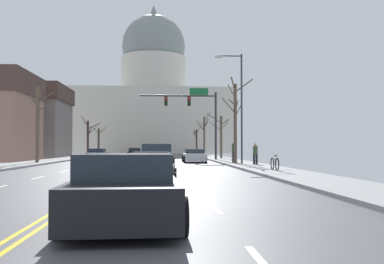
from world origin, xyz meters
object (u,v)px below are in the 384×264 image
at_px(signal_gantry, 195,109).
at_px(pedestrian_01, 234,151).
at_px(sedan_oncoming_00, 97,154).
at_px(sedan_near_03, 150,165).
at_px(sedan_near_04, 146,172).
at_px(sedan_near_00, 194,156).
at_px(pickup_truck_near_02, 157,158).
at_px(sedan_oncoming_01, 135,153).
at_px(sedan_near_05, 126,190).
at_px(pedestrian_00, 255,153).
at_px(bicycle_parked, 275,164).
at_px(street_lamp_right, 238,99).
at_px(sedan_near_01, 158,158).

height_order(signal_gantry, pedestrian_01, signal_gantry).
bearing_deg(sedan_oncoming_00, sedan_near_03, -76.77).
xyz_separation_m(sedan_near_03, sedan_near_04, (0.02, -5.81, 0.00)).
distance_m(sedan_near_00, sedan_near_03, 19.06).
height_order(pickup_truck_near_02, sedan_oncoming_01, pickup_truck_near_02).
bearing_deg(sedan_near_05, sedan_oncoming_01, 93.55).
relative_size(signal_gantry, sedan_oncoming_01, 1.77).
xyz_separation_m(signal_gantry, sedan_oncoming_01, (-7.13, 16.50, -4.70)).
height_order(sedan_near_00, pedestrian_00, pedestrian_00).
bearing_deg(bicycle_parked, sedan_oncoming_01, 105.35).
distance_m(street_lamp_right, sedan_near_03, 14.25).
xyz_separation_m(sedan_near_01, sedan_oncoming_01, (-3.59, 27.94, 0.03)).
relative_size(sedan_near_00, sedan_near_03, 1.01).
relative_size(sedan_near_00, pickup_truck_near_02, 0.79).
relative_size(signal_gantry, sedan_oncoming_00, 1.84).
height_order(signal_gantry, sedan_near_03, signal_gantry).
height_order(sedan_near_04, bicycle_parked, sedan_near_04).
relative_size(sedan_near_00, sedan_oncoming_01, 1.01).
height_order(sedan_near_00, sedan_near_03, sedan_near_00).
bearing_deg(pedestrian_01, sedan_near_01, -157.62).
distance_m(pickup_truck_near_02, sedan_oncoming_00, 24.15).
xyz_separation_m(street_lamp_right, pedestrian_00, (0.98, -1.42, -4.02)).
relative_size(street_lamp_right, pickup_truck_near_02, 1.46).
xyz_separation_m(sedan_near_04, sedan_oncoming_01, (-3.36, 45.84, 0.03)).
height_order(sedan_near_01, sedan_oncoming_00, sedan_oncoming_00).
distance_m(pickup_truck_near_02, pedestrian_01, 10.50).
bearing_deg(sedan_near_04, sedan_near_05, -90.84).
distance_m(street_lamp_right, pedestrian_01, 4.70).
relative_size(sedan_near_04, pedestrian_00, 2.77).
relative_size(sedan_near_00, sedan_near_05, 1.00).
height_order(pickup_truck_near_02, sedan_oncoming_00, pickup_truck_near_02).
relative_size(sedan_near_00, pedestrian_00, 2.90).
relative_size(sedan_near_03, sedan_oncoming_01, 1.00).
bearing_deg(signal_gantry, sedan_oncoming_00, 151.93).
height_order(sedan_near_05, sedan_oncoming_01, sedan_near_05).
height_order(street_lamp_right, bicycle_parked, street_lamp_right).
relative_size(sedan_near_01, pickup_truck_near_02, 0.78).
xyz_separation_m(sedan_near_00, pedestrian_01, (2.98, -4.15, 0.53)).
relative_size(street_lamp_right, sedan_near_01, 1.88).
xyz_separation_m(sedan_near_05, sedan_oncoming_00, (-6.78, 41.81, -0.04)).
bearing_deg(pedestrian_01, sedan_oncoming_00, 132.18).
height_order(street_lamp_right, pedestrian_01, street_lamp_right).
bearing_deg(sedan_near_04, street_lamp_right, 70.59).
height_order(sedan_near_03, pedestrian_01, pedestrian_01).
height_order(sedan_near_04, pedestrian_01, pedestrian_01).
bearing_deg(sedan_oncoming_01, sedan_near_04, -85.81).
bearing_deg(sedan_near_04, sedan_near_00, 82.20).
height_order(signal_gantry, bicycle_parked, signal_gantry).
relative_size(signal_gantry, pedestrian_01, 4.52).
xyz_separation_m(sedan_near_00, sedan_near_04, (-3.37, -24.56, -0.02)).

